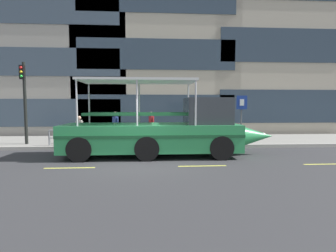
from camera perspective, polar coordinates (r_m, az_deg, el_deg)
ground_plane at (r=10.74m, az=-6.45°, el=-7.60°), size 120.00×120.00×0.00m
sidewalk at (r=16.24m, az=-5.52°, el=-3.22°), size 32.00×4.80×0.18m
curb_edge at (r=13.78m, az=-5.84°, el=-4.57°), size 32.00×0.18×0.18m
lane_centreline at (r=9.78m, az=-6.72°, el=-8.77°), size 25.80×0.12×0.01m
office_tower_right at (r=27.41m, az=18.39°, el=22.81°), size 9.93×10.56×22.03m
curb_guardrail at (r=14.02m, az=-4.16°, el=-1.80°), size 10.39×0.09×0.81m
traffic_light_pole at (r=15.99m, az=-28.62°, el=5.92°), size 0.24×0.46×4.35m
parking_sign at (r=15.29m, az=15.60°, el=3.20°), size 0.60×0.12×2.62m
duck_tour_boat at (r=11.72m, az=-0.78°, el=-1.17°), size 9.53×2.48×3.35m
pedestrian_near_bow at (r=15.44m, az=11.60°, el=0.10°), size 0.41×0.27×1.53m
pedestrian_mid_left at (r=15.50m, az=-3.61°, el=0.59°), size 0.31×0.45×1.71m
pedestrian_mid_right at (r=14.90m, az=-11.29°, el=0.40°), size 0.36×0.39×1.72m
pedestrian_near_stern at (r=15.11m, az=-18.60°, el=-0.19°), size 0.43×0.21×1.50m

